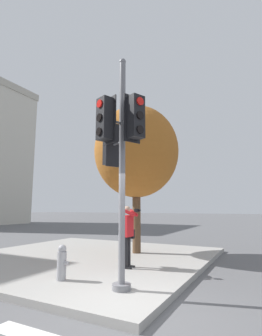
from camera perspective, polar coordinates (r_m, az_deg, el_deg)
name	(u,v)px	position (r m, az deg, el deg)	size (l,w,h in m)	color
ground_plane	(125,316)	(5.00, -1.33, -29.48)	(160.00, 160.00, 0.00)	#5B5B5E
sidewalk_corner	(85,258)	(9.68, -9.96, -18.67)	(8.00, 8.00, 0.15)	#9E9B96
traffic_signal_pole	(119,145)	(5.65, -2.71, 5.08)	(1.01, 1.20, 5.01)	slate
person_photographer	(128,231)	(7.55, -0.73, -13.46)	(0.58, 0.54, 1.68)	black
street_tree	(136,152)	(10.15, 1.16, 3.56)	(3.23, 3.23, 5.57)	brown
fire_hydrant	(62,262)	(6.58, -14.82, -19.26)	(0.21, 0.27, 0.79)	#99999E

